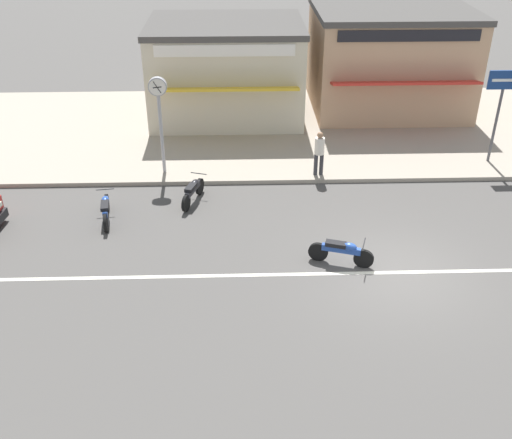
{
  "coord_description": "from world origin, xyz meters",
  "views": [
    {
      "loc": [
        -4.33,
        -13.32,
        9.54
      ],
      "look_at": [
        -3.85,
        1.64,
        0.8
      ],
      "focal_mm": 42.0,
      "sensor_mm": 36.0,
      "label": 1
    }
  ],
  "objects_px": {
    "shopfront_mid_block": "(226,69)",
    "shopfront_far_kios": "(389,59)",
    "motorcycle_2": "(342,251)",
    "pedestrian_by_shop": "(319,150)",
    "motorcycle_1": "(106,208)",
    "motorcycle_0": "(193,191)",
    "street_clock": "(159,103)"
  },
  "relations": [
    {
      "from": "motorcycle_0",
      "to": "pedestrian_by_shop",
      "type": "xyz_separation_m",
      "value": [
        4.35,
        1.64,
        0.67
      ]
    },
    {
      "from": "pedestrian_by_shop",
      "to": "motorcycle_0",
      "type": "bearing_deg",
      "value": -159.31
    },
    {
      "from": "motorcycle_1",
      "to": "pedestrian_by_shop",
      "type": "xyz_separation_m",
      "value": [
        7.01,
        2.76,
        0.66
      ]
    },
    {
      "from": "pedestrian_by_shop",
      "to": "shopfront_far_kios",
      "type": "distance_m",
      "value": 8.16
    },
    {
      "from": "motorcycle_0",
      "to": "pedestrian_by_shop",
      "type": "bearing_deg",
      "value": 20.69
    },
    {
      "from": "motorcycle_0",
      "to": "shopfront_far_kios",
      "type": "relative_size",
      "value": 0.26
    },
    {
      "from": "motorcycle_1",
      "to": "shopfront_far_kios",
      "type": "height_order",
      "value": "shopfront_far_kios"
    },
    {
      "from": "shopfront_far_kios",
      "to": "motorcycle_2",
      "type": "bearing_deg",
      "value": -107.42
    },
    {
      "from": "street_clock",
      "to": "shopfront_mid_block",
      "type": "relative_size",
      "value": 0.54
    },
    {
      "from": "motorcycle_1",
      "to": "pedestrian_by_shop",
      "type": "height_order",
      "value": "pedestrian_by_shop"
    },
    {
      "from": "motorcycle_1",
      "to": "motorcycle_2",
      "type": "distance_m",
      "value": 7.48
    },
    {
      "from": "street_clock",
      "to": "shopfront_mid_block",
      "type": "xyz_separation_m",
      "value": [
        2.2,
        5.89,
        -0.58
      ]
    },
    {
      "from": "motorcycle_0",
      "to": "shopfront_mid_block",
      "type": "distance_m",
      "value": 8.16
    },
    {
      "from": "motorcycle_2",
      "to": "shopfront_far_kios",
      "type": "relative_size",
      "value": 0.26
    },
    {
      "from": "motorcycle_2",
      "to": "shopfront_far_kios",
      "type": "distance_m",
      "value": 13.2
    },
    {
      "from": "street_clock",
      "to": "motorcycle_2",
      "type": "bearing_deg",
      "value": -46.48
    },
    {
      "from": "shopfront_mid_block",
      "to": "motorcycle_1",
      "type": "bearing_deg",
      "value": -112.34
    },
    {
      "from": "pedestrian_by_shop",
      "to": "shopfront_mid_block",
      "type": "relative_size",
      "value": 0.25
    },
    {
      "from": "shopfront_far_kios",
      "to": "motorcycle_0",
      "type": "bearing_deg",
      "value": -133.49
    },
    {
      "from": "motorcycle_2",
      "to": "pedestrian_by_shop",
      "type": "distance_m",
      "value": 5.45
    },
    {
      "from": "motorcycle_0",
      "to": "street_clock",
      "type": "xyz_separation_m",
      "value": [
        -1.15,
        2.01,
        2.31
      ]
    },
    {
      "from": "motorcycle_0",
      "to": "motorcycle_2",
      "type": "xyz_separation_m",
      "value": [
        4.34,
        -3.77,
        0.0
      ]
    },
    {
      "from": "shopfront_mid_block",
      "to": "shopfront_far_kios",
      "type": "bearing_deg",
      "value": 6.28
    },
    {
      "from": "motorcycle_2",
      "to": "shopfront_far_kios",
      "type": "xyz_separation_m",
      "value": [
        3.91,
        12.46,
        1.92
      ]
    },
    {
      "from": "pedestrian_by_shop",
      "to": "shopfront_mid_block",
      "type": "distance_m",
      "value": 7.16
    },
    {
      "from": "pedestrian_by_shop",
      "to": "motorcycle_2",
      "type": "bearing_deg",
      "value": -90.12
    },
    {
      "from": "motorcycle_2",
      "to": "motorcycle_1",
      "type": "bearing_deg",
      "value": 159.24
    },
    {
      "from": "motorcycle_0",
      "to": "motorcycle_1",
      "type": "xyz_separation_m",
      "value": [
        -2.66,
        -1.12,
        0.0
      ]
    },
    {
      "from": "street_clock",
      "to": "pedestrian_by_shop",
      "type": "distance_m",
      "value": 5.75
    },
    {
      "from": "pedestrian_by_shop",
      "to": "street_clock",
      "type": "bearing_deg",
      "value": 176.17
    },
    {
      "from": "shopfront_mid_block",
      "to": "shopfront_far_kios",
      "type": "distance_m",
      "value": 7.25
    },
    {
      "from": "street_clock",
      "to": "pedestrian_by_shop",
      "type": "relative_size",
      "value": 2.16
    }
  ]
}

